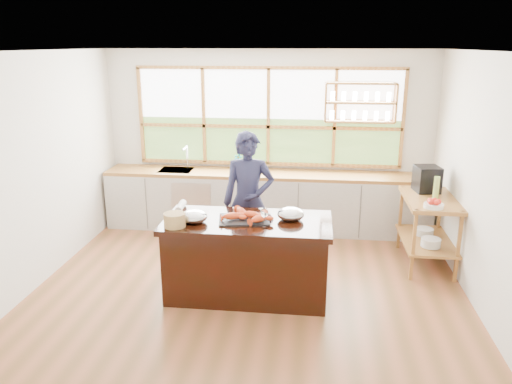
% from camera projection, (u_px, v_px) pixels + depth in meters
% --- Properties ---
extents(ground_plane, '(5.00, 5.00, 0.00)m').
position_uv_depth(ground_plane, '(250.00, 286.00, 5.95)').
color(ground_plane, '#965433').
extents(room_shell, '(5.02, 4.52, 2.71)m').
position_uv_depth(room_shell, '(257.00, 133.00, 5.93)').
color(room_shell, beige).
rests_on(room_shell, ground_plane).
extents(back_counter, '(4.90, 0.63, 0.90)m').
position_uv_depth(back_counter, '(265.00, 201.00, 7.66)').
color(back_counter, beige).
rests_on(back_counter, ground_plane).
extents(right_shelf_unit, '(0.62, 1.10, 0.90)m').
position_uv_depth(right_shelf_unit, '(428.00, 220.00, 6.37)').
color(right_shelf_unit, brown).
rests_on(right_shelf_unit, ground_plane).
extents(island, '(1.85, 0.90, 0.90)m').
position_uv_depth(island, '(248.00, 258.00, 5.63)').
color(island, black).
rests_on(island, ground_plane).
extents(cook, '(0.68, 0.49, 1.76)m').
position_uv_depth(cook, '(248.00, 202.00, 6.22)').
color(cook, '#1D1E39').
rests_on(cook, ground_plane).
extents(potted_plant, '(0.16, 0.13, 0.27)m').
position_uv_depth(potted_plant, '(238.00, 162.00, 7.60)').
color(potted_plant, slate).
rests_on(potted_plant, back_counter).
extents(cutting_board, '(0.43, 0.34, 0.01)m').
position_uv_depth(cutting_board, '(247.00, 171.00, 7.57)').
color(cutting_board, green).
rests_on(cutting_board, back_counter).
extents(espresso_machine, '(0.34, 0.36, 0.34)m').
position_uv_depth(espresso_machine, '(427.00, 179.00, 6.53)').
color(espresso_machine, black).
rests_on(espresso_machine, right_shelf_unit).
extents(wine_bottle, '(0.08, 0.08, 0.29)m').
position_uv_depth(wine_bottle, '(436.00, 188.00, 6.23)').
color(wine_bottle, '#9BBD52').
rests_on(wine_bottle, right_shelf_unit).
extents(fruit_bowl, '(0.23, 0.23, 0.11)m').
position_uv_depth(fruit_bowl, '(434.00, 204.00, 5.91)').
color(fruit_bowl, silver).
rests_on(fruit_bowl, right_shelf_unit).
extents(slate_board, '(0.61, 0.48, 0.02)m').
position_uv_depth(slate_board, '(244.00, 219.00, 5.50)').
color(slate_board, black).
rests_on(slate_board, island).
extents(lobster_pile, '(0.52, 0.44, 0.08)m').
position_uv_depth(lobster_pile, '(246.00, 215.00, 5.48)').
color(lobster_pile, red).
rests_on(lobster_pile, slate_board).
extents(mixing_bowl_left, '(0.29, 0.29, 0.14)m').
position_uv_depth(mixing_bowl_left, '(194.00, 217.00, 5.43)').
color(mixing_bowl_left, '#ADAFB4').
rests_on(mixing_bowl_left, island).
extents(mixing_bowl_right, '(0.30, 0.30, 0.14)m').
position_uv_depth(mixing_bowl_right, '(291.00, 214.00, 5.50)').
color(mixing_bowl_right, '#ADAFB4').
rests_on(mixing_bowl_right, island).
extents(wine_glass, '(0.08, 0.08, 0.22)m').
position_uv_depth(wine_glass, '(264.00, 213.00, 5.23)').
color(wine_glass, white).
rests_on(wine_glass, island).
extents(wicker_basket, '(0.23, 0.23, 0.15)m').
position_uv_depth(wicker_basket, '(175.00, 220.00, 5.29)').
color(wicker_basket, tan).
rests_on(wicker_basket, island).
extents(parchment_roll, '(0.10, 0.30, 0.08)m').
position_uv_depth(parchment_roll, '(181.00, 206.00, 5.84)').
color(parchment_roll, white).
rests_on(parchment_roll, island).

